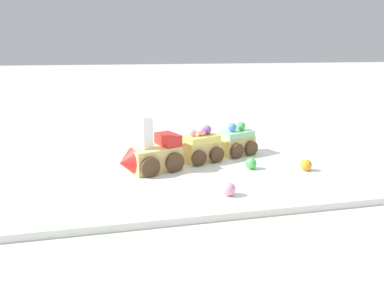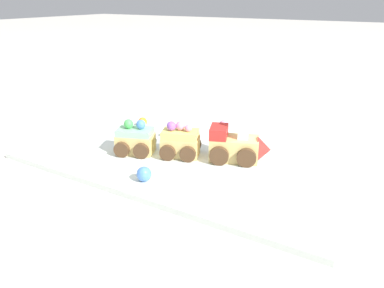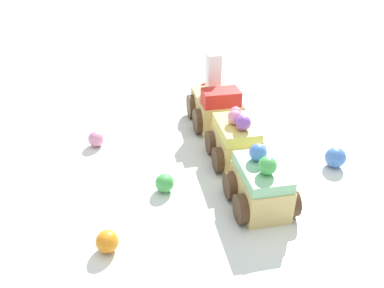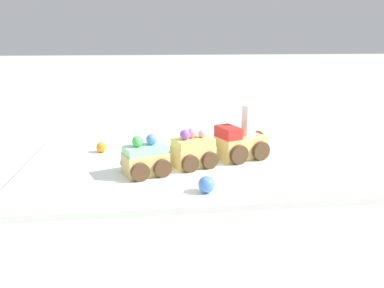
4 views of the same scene
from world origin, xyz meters
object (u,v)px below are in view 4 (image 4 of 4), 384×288
(cake_car_mint, at_px, (146,160))
(gumball_green, at_px, (149,150))
(cake_train_locomotive, at_px, (244,143))
(gumball_pink, at_px, (184,134))
(cake_car_lemon, at_px, (193,152))
(gumball_blue, at_px, (207,184))
(gumball_orange, at_px, (102,147))

(cake_car_mint, distance_m, gumball_green, 0.11)
(cake_train_locomotive, distance_m, cake_car_mint, 0.22)
(gumball_pink, xyz_separation_m, gumball_green, (-0.09, -0.12, 0.00))
(cake_car_lemon, bearing_deg, gumball_pink, 68.37)
(cake_train_locomotive, height_order, gumball_blue, cake_train_locomotive)
(cake_car_lemon, distance_m, cake_car_mint, 0.10)
(cake_train_locomotive, xyz_separation_m, cake_car_mint, (-0.20, -0.08, -0.00))
(cake_car_mint, distance_m, gumball_blue, 0.14)
(gumball_pink, relative_size, gumball_orange, 0.99)
(cake_car_lemon, xyz_separation_m, gumball_blue, (0.01, -0.13, -0.01))
(gumball_green, bearing_deg, cake_car_mint, -93.40)
(cake_car_lemon, xyz_separation_m, gumball_orange, (-0.19, 0.11, -0.02))
(cake_train_locomotive, relative_size, gumball_orange, 5.92)
(gumball_green, height_order, gumball_blue, gumball_blue)
(cake_train_locomotive, xyz_separation_m, gumball_orange, (-0.30, 0.07, -0.02))
(cake_train_locomotive, relative_size, gumball_pink, 5.96)
(gumball_green, relative_size, gumball_orange, 1.00)
(cake_train_locomotive, xyz_separation_m, gumball_pink, (-0.11, 0.16, -0.02))
(gumball_orange, xyz_separation_m, gumball_blue, (0.19, -0.24, 0.00))
(cake_train_locomotive, xyz_separation_m, cake_car_lemon, (-0.11, -0.04, -0.00))
(cake_car_mint, xyz_separation_m, gumball_green, (0.01, 0.11, -0.02))
(cake_car_mint, bearing_deg, cake_train_locomotive, -0.02)
(cake_train_locomotive, relative_size, cake_car_mint, 1.44)
(cake_car_mint, xyz_separation_m, gumball_blue, (0.10, -0.10, -0.01))
(gumball_blue, bearing_deg, cake_car_mint, 135.11)
(gumball_pink, bearing_deg, gumball_orange, -154.65)
(cake_train_locomotive, height_order, gumball_orange, cake_train_locomotive)
(cake_car_lemon, height_order, cake_car_mint, cake_car_lemon)
(cake_train_locomotive, distance_m, gumball_orange, 0.31)
(cake_car_lemon, bearing_deg, gumball_orange, 128.19)
(cake_car_lemon, height_order, gumball_green, cake_car_lemon)
(cake_train_locomotive, height_order, cake_car_mint, cake_train_locomotive)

